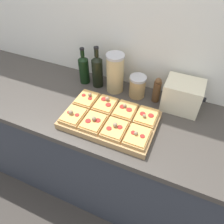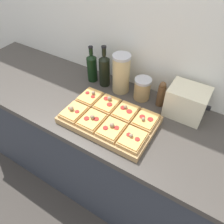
{
  "view_description": "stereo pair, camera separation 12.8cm",
  "coord_description": "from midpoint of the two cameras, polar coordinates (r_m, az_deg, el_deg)",
  "views": [
    {
      "loc": [
        0.37,
        -0.59,
        1.86
      ],
      "look_at": [
        0.0,
        0.25,
        0.97
      ],
      "focal_mm": 35.0,
      "sensor_mm": 36.0,
      "label": 1
    },
    {
      "loc": [
        0.48,
        -0.53,
        1.86
      ],
      "look_at": [
        0.0,
        0.25,
        0.97
      ],
      "focal_mm": 35.0,
      "sensor_mm": 36.0,
      "label": 2
    }
  ],
  "objects": [
    {
      "name": "ground_plane",
      "position": [
        1.99,
        -2.22,
        -25.48
      ],
      "size": [
        12.0,
        12.0,
        0.0
      ],
      "primitive_type": "plane",
      "color": "#3D3833"
    },
    {
      "name": "wall_back",
      "position": [
        1.44,
        11.9,
        17.97
      ],
      "size": [
        6.0,
        0.06,
        2.5
      ],
      "color": "silver",
      "rests_on": "ground_plane"
    },
    {
      "name": "kitchen_counter",
      "position": [
        1.71,
        3.35,
        -11.31
      ],
      "size": [
        2.63,
        0.67,
        0.91
      ],
      "color": "#333842",
      "rests_on": "ground_plane"
    },
    {
      "name": "cutting_board",
      "position": [
        1.29,
        2.14,
        -2.2
      ],
      "size": [
        0.54,
        0.34,
        0.04
      ],
      "primitive_type": "cube",
      "color": "tan",
      "rests_on": "kitchen_counter"
    },
    {
      "name": "pizza_slice_back_left",
      "position": [
        1.39,
        -3.13,
        3.88
      ],
      "size": [
        0.12,
        0.15,
        0.05
      ],
      "color": "tan",
      "rests_on": "cutting_board"
    },
    {
      "name": "pizza_slice_back_midleft",
      "position": [
        1.34,
        1.52,
        2.04
      ],
      "size": [
        0.12,
        0.15,
        0.06
      ],
      "color": "tan",
      "rests_on": "cutting_board"
    },
    {
      "name": "pizza_slice_back_midright",
      "position": [
        1.29,
        6.48,
        -0.01
      ],
      "size": [
        0.12,
        0.15,
        0.05
      ],
      "color": "tan",
      "rests_on": "cutting_board"
    },
    {
      "name": "pizza_slice_back_right",
      "position": [
        1.26,
        11.74,
        -2.18
      ],
      "size": [
        0.12,
        0.15,
        0.05
      ],
      "color": "tan",
      "rests_on": "cutting_board"
    },
    {
      "name": "pizza_slice_front_left",
      "position": [
        1.29,
        -7.19,
        -0.08
      ],
      "size": [
        0.12,
        0.15,
        0.06
      ],
      "color": "tan",
      "rests_on": "cutting_board"
    },
    {
      "name": "pizza_slice_front_midleft",
      "position": [
        1.24,
        -2.32,
        -2.27
      ],
      "size": [
        0.12,
        0.15,
        0.05
      ],
      "color": "tan",
      "rests_on": "cutting_board"
    },
    {
      "name": "pizza_slice_front_midright",
      "position": [
        1.19,
        2.95,
        -4.63
      ],
      "size": [
        0.12,
        0.15,
        0.05
      ],
      "color": "tan",
      "rests_on": "cutting_board"
    },
    {
      "name": "pizza_slice_front_right",
      "position": [
        1.16,
        8.61,
        -7.13
      ],
      "size": [
        0.12,
        0.15,
        0.05
      ],
      "color": "tan",
      "rests_on": "cutting_board"
    },
    {
      "name": "olive_oil_bottle",
      "position": [
        1.57,
        -2.89,
        11.58
      ],
      "size": [
        0.07,
        0.07,
        0.26
      ],
      "color": "black",
      "rests_on": "kitchen_counter"
    },
    {
      "name": "wine_bottle",
      "position": [
        1.51,
        0.47,
        10.88
      ],
      "size": [
        0.07,
        0.07,
        0.29
      ],
      "color": "black",
      "rests_on": "kitchen_counter"
    },
    {
      "name": "grain_jar_tall",
      "position": [
        1.45,
        4.96,
        9.86
      ],
      "size": [
        0.12,
        0.12,
        0.27
      ],
      "color": "tan",
      "rests_on": "kitchen_counter"
    },
    {
      "name": "grain_jar_short",
      "position": [
        1.44,
        10.45,
        5.88
      ],
      "size": [
        0.11,
        0.11,
        0.15
      ],
      "color": "tan",
      "rests_on": "kitchen_counter"
    },
    {
      "name": "pepper_mill",
      "position": [
        1.41,
        15.31,
        4.43
      ],
      "size": [
        0.05,
        0.05,
        0.18
      ],
      "color": "brown",
      "rests_on": "kitchen_counter"
    },
    {
      "name": "toaster_oven",
      "position": [
        1.38,
        21.46,
        2.33
      ],
      "size": [
        0.25,
        0.18,
        0.19
      ],
      "color": "beige",
      "rests_on": "kitchen_counter"
    }
  ]
}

